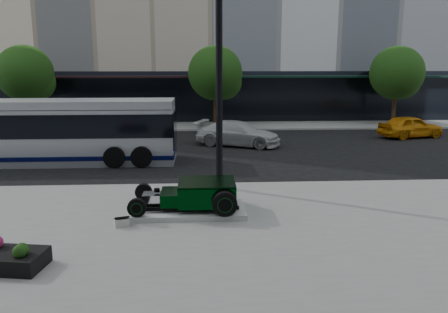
{
  "coord_description": "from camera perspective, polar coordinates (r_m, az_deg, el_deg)",
  "views": [
    {
      "loc": [
        -0.15,
        -17.98,
        4.54
      ],
      "look_at": [
        0.74,
        -2.28,
        1.2
      ],
      "focal_mm": 35.0,
      "sensor_mm": 36.0,
      "label": 1
    }
  ],
  "objects": [
    {
      "name": "display_plinth",
      "position": [
        13.45,
        -4.62,
        -6.9
      ],
      "size": [
        3.4,
        1.8,
        0.15
      ],
      "primitive_type": "cube",
      "color": "silver",
      "rests_on": "sidewalk_near"
    },
    {
      "name": "lamppost",
      "position": [
        15.35,
        -0.64,
        9.02
      ],
      "size": [
        0.43,
        0.43,
        7.84
      ],
      "color": "black",
      "rests_on": "sidewalk_near"
    },
    {
      "name": "ground",
      "position": [
        18.55,
        -2.69,
        -2.19
      ],
      "size": [
        120.0,
        120.0,
        0.0
      ],
      "primitive_type": "plane",
      "color": "black",
      "rests_on": "ground"
    },
    {
      "name": "sidewalk_far",
      "position": [
        32.29,
        -2.97,
        4.0
      ],
      "size": [
        70.0,
        4.0,
        0.12
      ],
      "primitive_type": "cube",
      "color": "gray",
      "rests_on": "ground"
    },
    {
      "name": "white_sedan",
      "position": [
        24.7,
        1.85,
        3.03
      ],
      "size": [
        5.16,
        3.61,
        1.39
      ],
      "primitive_type": "imported",
      "rotation": [
        0.0,
        0.0,
        1.18
      ],
      "color": "silver",
      "rests_on": "ground"
    },
    {
      "name": "transit_bus",
      "position": [
        21.91,
        -22.37,
        3.08
      ],
      "size": [
        12.12,
        2.88,
        2.92
      ],
      "color": "silver",
      "rests_on": "ground"
    },
    {
      "name": "street_trees",
      "position": [
        31.09,
        -0.89,
        10.57
      ],
      "size": [
        29.8,
        3.8,
        5.7
      ],
      "color": "black",
      "rests_on": "sidewalk_far"
    },
    {
      "name": "info_plaque",
      "position": [
        12.61,
        -13.22,
        -8.25
      ],
      "size": [
        0.47,
        0.41,
        0.31
      ],
      "color": "silver",
      "rests_on": "sidewalk_near"
    },
    {
      "name": "hot_rod",
      "position": [
        13.29,
        -3.22,
        -4.83
      ],
      "size": [
        3.22,
        2.0,
        0.81
      ],
      "color": "black",
      "rests_on": "display_plinth"
    },
    {
      "name": "yellow_taxi",
      "position": [
        29.82,
        23.19,
        3.61
      ],
      "size": [
        4.37,
        2.62,
        1.39
      ],
      "primitive_type": "imported",
      "rotation": [
        0.0,
        0.0,
        1.83
      ],
      "color": "orange",
      "rests_on": "ground"
    },
    {
      "name": "flower_planter",
      "position": [
        11.04,
        -27.04,
        -11.75
      ],
      "size": [
        1.98,
        1.21,
        0.6
      ],
      "color": "black",
      "rests_on": "sidewalk_near"
    },
    {
      "name": "sidewalk_near",
      "position": [
        8.72,
        -1.89,
        -18.92
      ],
      "size": [
        70.0,
        17.0,
        0.12
      ],
      "primitive_type": "cube",
      "color": "gray",
      "rests_on": "ground"
    }
  ]
}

